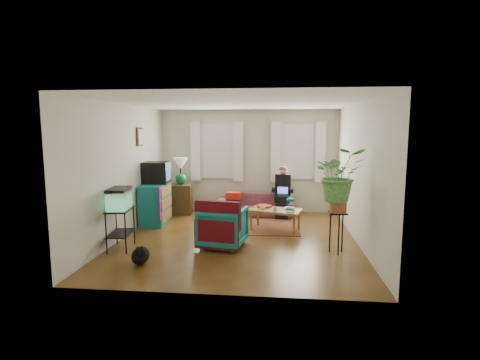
# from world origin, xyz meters

# --- Properties ---
(floor) EXTENTS (4.50, 5.00, 0.01)m
(floor) POSITION_xyz_m (0.00, 0.00, 0.00)
(floor) COLOR #4F2B14
(floor) RESTS_ON ground
(ceiling) EXTENTS (4.50, 5.00, 0.01)m
(ceiling) POSITION_xyz_m (0.00, 0.00, 2.60)
(ceiling) COLOR white
(ceiling) RESTS_ON wall_back
(wall_back) EXTENTS (4.50, 0.01, 2.60)m
(wall_back) POSITION_xyz_m (0.00, 2.50, 1.30)
(wall_back) COLOR silver
(wall_back) RESTS_ON floor
(wall_front) EXTENTS (4.50, 0.01, 2.60)m
(wall_front) POSITION_xyz_m (0.00, -2.50, 1.30)
(wall_front) COLOR silver
(wall_front) RESTS_ON floor
(wall_left) EXTENTS (0.01, 5.00, 2.60)m
(wall_left) POSITION_xyz_m (-2.25, 0.00, 1.30)
(wall_left) COLOR silver
(wall_left) RESTS_ON floor
(wall_right) EXTENTS (0.01, 5.00, 2.60)m
(wall_right) POSITION_xyz_m (2.25, 0.00, 1.30)
(wall_right) COLOR silver
(wall_right) RESTS_ON floor
(window_left) EXTENTS (1.08, 0.04, 1.38)m
(window_left) POSITION_xyz_m (-0.80, 2.48, 1.55)
(window_left) COLOR white
(window_left) RESTS_ON wall_back
(window_right) EXTENTS (1.08, 0.04, 1.38)m
(window_right) POSITION_xyz_m (1.25, 2.48, 1.55)
(window_right) COLOR white
(window_right) RESTS_ON wall_back
(curtains_left) EXTENTS (1.36, 0.06, 1.50)m
(curtains_left) POSITION_xyz_m (-0.80, 2.40, 1.55)
(curtains_left) COLOR white
(curtains_left) RESTS_ON wall_back
(curtains_right) EXTENTS (1.36, 0.06, 1.50)m
(curtains_right) POSITION_xyz_m (1.25, 2.40, 1.55)
(curtains_right) COLOR white
(curtains_right) RESTS_ON wall_back
(picture_frame) EXTENTS (0.04, 0.32, 0.40)m
(picture_frame) POSITION_xyz_m (-2.21, 0.85, 1.95)
(picture_frame) COLOR #3D2616
(picture_frame) RESTS_ON wall_left
(area_rug) EXTENTS (2.05, 1.67, 0.01)m
(area_rug) POSITION_xyz_m (0.21, 1.02, 0.01)
(area_rug) COLOR maroon
(area_rug) RESTS_ON floor
(sofa) EXTENTS (1.91, 0.86, 0.73)m
(sofa) POSITION_xyz_m (0.21, 2.05, 0.37)
(sofa) COLOR brown
(sofa) RESTS_ON floor
(seated_person) EXTENTS (0.50, 0.60, 1.11)m
(seated_person) POSITION_xyz_m (0.88, 2.01, 0.56)
(seated_person) COLOR black
(seated_person) RESTS_ON sofa
(side_table) EXTENTS (0.58, 0.58, 0.74)m
(side_table) POSITION_xyz_m (-1.65, 2.03, 0.37)
(side_table) COLOR #413018
(side_table) RESTS_ON floor
(table_lamp) EXTENTS (0.43, 0.43, 0.68)m
(table_lamp) POSITION_xyz_m (-1.65, 2.03, 1.06)
(table_lamp) COLOR white
(table_lamp) RESTS_ON side_table
(dresser) EXTENTS (0.55, 1.02, 0.90)m
(dresser) POSITION_xyz_m (-1.99, 1.03, 0.45)
(dresser) COLOR #12686F
(dresser) RESTS_ON floor
(crt_tv) EXTENTS (0.57, 0.53, 0.48)m
(crt_tv) POSITION_xyz_m (-1.97, 1.14, 1.14)
(crt_tv) COLOR black
(crt_tv) RESTS_ON dresser
(aquarium_stand) EXTENTS (0.44, 0.69, 0.73)m
(aquarium_stand) POSITION_xyz_m (-2.00, -0.83, 0.36)
(aquarium_stand) COLOR black
(aquarium_stand) RESTS_ON floor
(aquarium) EXTENTS (0.40, 0.63, 0.38)m
(aquarium) POSITION_xyz_m (-2.00, -0.83, 0.92)
(aquarium) COLOR #7FD899
(aquarium) RESTS_ON aquarium_stand
(black_cat) EXTENTS (0.38, 0.47, 0.35)m
(black_cat) POSITION_xyz_m (-1.38, -1.55, 0.17)
(black_cat) COLOR black
(black_cat) RESTS_ON floor
(armchair) EXTENTS (0.89, 0.85, 0.80)m
(armchair) POSITION_xyz_m (-0.22, -0.50, 0.40)
(armchair) COLOR #126B6C
(armchair) RESTS_ON floor
(serape_throw) EXTENTS (0.82, 0.32, 0.66)m
(serape_throw) POSITION_xyz_m (-0.27, -0.80, 0.56)
(serape_throw) COLOR #9E0A0A
(serape_throw) RESTS_ON armchair
(coffee_table) EXTENTS (1.18, 0.85, 0.44)m
(coffee_table) POSITION_xyz_m (0.71, 0.73, 0.22)
(coffee_table) COLOR brown
(coffee_table) RESTS_ON floor
(cup_a) EXTENTS (0.15, 0.15, 0.09)m
(cup_a) POSITION_xyz_m (0.45, 0.71, 0.49)
(cup_a) COLOR white
(cup_a) RESTS_ON coffee_table
(cup_b) EXTENTS (0.12, 0.12, 0.09)m
(cup_b) POSITION_xyz_m (0.71, 0.55, 0.48)
(cup_b) COLOR beige
(cup_b) RESTS_ON coffee_table
(bowl) EXTENTS (0.26, 0.26, 0.05)m
(bowl) POSITION_xyz_m (1.02, 0.74, 0.47)
(bowl) COLOR white
(bowl) RESTS_ON coffee_table
(snack_tray) EXTENTS (0.41, 0.41, 0.04)m
(snack_tray) POSITION_xyz_m (0.48, 0.95, 0.46)
(snack_tray) COLOR #B21414
(snack_tray) RESTS_ON coffee_table
(birdcage) EXTENTS (0.22, 0.22, 0.31)m
(birdcage) POSITION_xyz_m (1.03, 0.49, 0.59)
(birdcage) COLOR #115B6B
(birdcage) RESTS_ON coffee_table
(plant_stand) EXTENTS (0.33, 0.33, 0.72)m
(plant_stand) POSITION_xyz_m (1.78, -0.68, 0.36)
(plant_stand) COLOR black
(plant_stand) RESTS_ON floor
(potted_plant) EXTENTS (0.87, 0.77, 0.91)m
(potted_plant) POSITION_xyz_m (1.78, -0.68, 1.22)
(potted_plant) COLOR #599947
(potted_plant) RESTS_ON plant_stand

